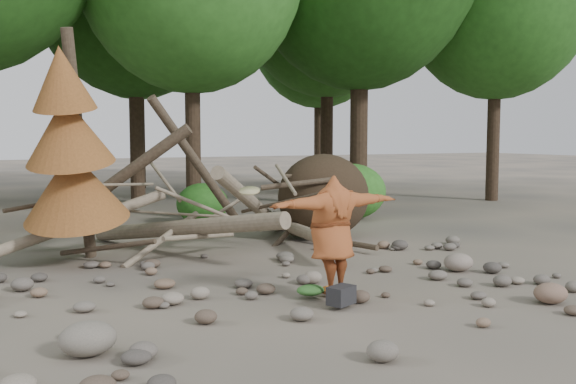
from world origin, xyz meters
name	(u,v)px	position (x,y,z in m)	size (l,w,h in m)	color
ground	(311,289)	(0.00, 0.00, 0.00)	(120.00, 120.00, 0.00)	#514C44
deadfall_pile	(303,199)	(2.02, 4.24, 0.95)	(8.55, 5.24, 3.30)	#332619
dead_conifer	(71,152)	(-3.12, 3.37, 2.11)	(2.06, 2.16, 4.35)	#4C3F30
bush_mid	(202,204)	(0.80, 7.80, 0.56)	(1.40, 1.40, 1.12)	#2A681E
bush_right	(351,191)	(5.00, 7.00, 0.80)	(2.00, 2.00, 1.60)	#347B26
frisbee_thrower	(332,235)	(0.00, -0.66, 0.95)	(2.66, 0.80, 1.75)	#974822
backpack	(341,299)	(-0.14, -1.17, 0.13)	(0.38, 0.26, 0.26)	black
cloth_green	(310,293)	(-0.28, -0.51, 0.08)	(0.42, 0.35, 0.16)	#2E6026
cloth_orange	(330,293)	(0.06, -0.50, 0.05)	(0.30, 0.25, 0.11)	#BE6120
boulder_front_left	(88,338)	(-3.61, -1.60, 0.19)	(0.63, 0.56, 0.38)	slate
boulder_front_right	(551,293)	(2.71, -2.24, 0.15)	(0.49, 0.44, 0.30)	#7E614F
boulder_mid_right	(458,262)	(2.99, 0.06, 0.16)	(0.53, 0.48, 0.32)	gray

